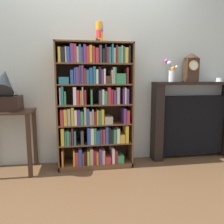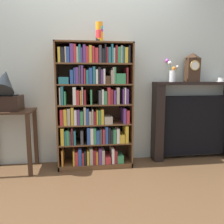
{
  "view_description": "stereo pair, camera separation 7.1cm",
  "coord_description": "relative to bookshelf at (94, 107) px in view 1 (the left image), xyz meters",
  "views": [
    {
      "loc": [
        -0.24,
        -2.73,
        1.14
      ],
      "look_at": [
        0.22,
        0.08,
        0.7
      ],
      "focal_mm": 35.66,
      "sensor_mm": 36.0,
      "label": 1
    },
    {
      "loc": [
        -0.17,
        -2.74,
        1.14
      ],
      "look_at": [
        0.22,
        0.08,
        0.7
      ],
      "focal_mm": 35.66,
      "sensor_mm": 36.0,
      "label": 2
    }
  ],
  "objects": [
    {
      "name": "ground_plane",
      "position": [
        0.01,
        -0.07,
        -0.78
      ],
      "size": [
        8.22,
        6.4,
        0.02
      ],
      "primitive_type": "cube",
      "color": "brown"
    },
    {
      "name": "flower_vase",
      "position": [
        1.06,
        0.08,
        0.45
      ],
      "size": [
        0.15,
        0.15,
        0.31
      ],
      "color": "silver",
      "rests_on": "fireplace_mantel"
    },
    {
      "name": "gramophone",
      "position": [
        -1.02,
        -0.09,
        0.22
      ],
      "size": [
        0.29,
        0.44,
        0.54
      ],
      "color": "black",
      "rests_on": "side_table_left"
    },
    {
      "name": "teacup_with_saucer",
      "position": [
        1.78,
        0.08,
        0.34
      ],
      "size": [
        0.12,
        0.12,
        0.06
      ],
      "color": "white",
      "rests_on": "fireplace_mantel"
    },
    {
      "name": "bookshelf",
      "position": [
        0.0,
        0.0,
        0.0
      ],
      "size": [
        0.94,
        0.35,
        1.57
      ],
      "color": "brown",
      "rests_on": "ground"
    },
    {
      "name": "cup_stack",
      "position": [
        0.07,
        -0.03,
        0.91
      ],
      "size": [
        0.09,
        0.09,
        0.23
      ],
      "color": "black",
      "rests_on": "bookshelf"
    },
    {
      "name": "fireplace_mantel",
      "position": [
        1.42,
        0.1,
        -0.24
      ],
      "size": [
        1.2,
        0.22,
        1.09
      ],
      "color": "black",
      "rests_on": "ground"
    },
    {
      "name": "wall_back",
      "position": [
        0.2,
        0.23,
        0.53
      ],
      "size": [
        5.22,
        0.08,
        2.6
      ],
      "primitive_type": "cube",
      "color": "beige",
      "rests_on": "ground"
    },
    {
      "name": "side_table_left",
      "position": [
        -1.02,
        -0.04,
        -0.21
      ],
      "size": [
        0.57,
        0.45,
        0.76
      ],
      "color": "#382316",
      "rests_on": "ground"
    },
    {
      "name": "mantel_clock",
      "position": [
        1.34,
        0.07,
        0.51
      ],
      "size": [
        0.17,
        0.14,
        0.39
      ],
      "color": "#382316",
      "rests_on": "fireplace_mantel"
    }
  ]
}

